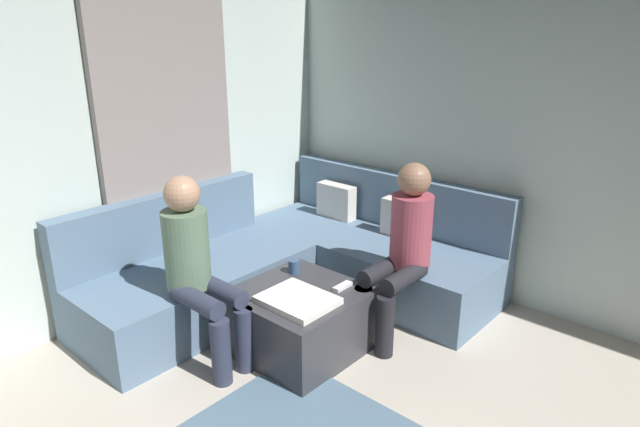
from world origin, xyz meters
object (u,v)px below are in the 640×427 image
object	(u,v)px
coffee_mug	(294,266)
game_remote	(343,286)
ottoman	(300,320)
sectional_couch	(298,262)
person_on_couch_back	(403,245)
person_on_couch_side	(197,264)

from	to	relation	value
coffee_mug	game_remote	world-z (taller)	coffee_mug
ottoman	coffee_mug	distance (m)	0.38
sectional_couch	person_on_couch_back	xyz separation A→B (m)	(0.92, 0.06, 0.38)
sectional_couch	person_on_couch_side	size ratio (longest dim) A/B	2.12
sectional_couch	game_remote	xyz separation A→B (m)	(0.72, -0.33, 0.15)
ottoman	game_remote	world-z (taller)	game_remote
ottoman	coffee_mug	size ratio (longest dim) A/B	8.00
game_remote	person_on_couch_side	world-z (taller)	person_on_couch_side
coffee_mug	person_on_couch_side	bearing A→B (deg)	-104.71
sectional_couch	person_on_couch_side	distance (m)	1.12
game_remote	person_on_couch_back	xyz separation A→B (m)	(0.19, 0.39, 0.23)
ottoman	person_on_couch_back	distance (m)	0.84
game_remote	person_on_couch_side	size ratio (longest dim) A/B	0.12
person_on_couch_back	coffee_mug	bearing A→B (deg)	35.79
coffee_mug	game_remote	xyz separation A→B (m)	(0.40, 0.04, -0.04)
game_remote	person_on_couch_back	distance (m)	0.49
sectional_couch	ottoman	bearing A→B (deg)	-45.56
sectional_couch	game_remote	bearing A→B (deg)	-24.78
game_remote	person_on_couch_back	size ratio (longest dim) A/B	0.12
sectional_couch	ottoman	size ratio (longest dim) A/B	3.36
ottoman	person_on_couch_side	size ratio (longest dim) A/B	0.63
sectional_couch	person_on_couch_back	size ratio (longest dim) A/B	2.12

